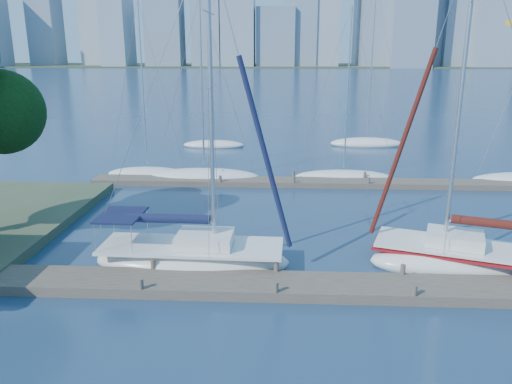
{
  "coord_description": "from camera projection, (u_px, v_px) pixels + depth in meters",
  "views": [
    {
      "loc": [
        0.14,
        -17.5,
        8.88
      ],
      "look_at": [
        -0.98,
        4.0,
        2.82
      ],
      "focal_mm": 35.0,
      "sensor_mm": 36.0,
      "label": 1
    }
  ],
  "objects": [
    {
      "name": "near_dock",
      "position": [
        276.0,
        286.0,
        19.18
      ],
      "size": [
        26.0,
        2.0,
        0.4
      ],
      "primitive_type": "cube",
      "color": "#483D34",
      "rests_on": "ground"
    },
    {
      "name": "far_dock",
      "position": [
        308.0,
        182.0,
        34.47
      ],
      "size": [
        30.0,
        1.8,
        0.36
      ],
      "primitive_type": "cube",
      "color": "#483D34",
      "rests_on": "ground"
    },
    {
      "name": "ground",
      "position": [
        276.0,
        291.0,
        19.24
      ],
      "size": [
        700.0,
        700.0,
        0.0
      ],
      "primitive_type": "plane",
      "color": "navy",
      "rests_on": "ground"
    },
    {
      "name": "far_shore",
      "position": [
        283.0,
        66.0,
        326.84
      ],
      "size": [
        800.0,
        100.0,
        1.5
      ],
      "primitive_type": "cube",
      "color": "#38472D",
      "rests_on": "ground"
    },
    {
      "name": "bg_boat_0",
      "position": [
        148.0,
        173.0,
        36.79
      ],
      "size": [
        6.29,
        3.47,
        12.7
      ],
      "rotation": [
        0.0,
        0.0,
        -0.25
      ],
      "color": "silver",
      "rests_on": "ground"
    },
    {
      "name": "bg_boat_6",
      "position": [
        214.0,
        144.0,
        48.29
      ],
      "size": [
        5.99,
        2.25,
        11.08
      ],
      "rotation": [
        0.0,
        0.0,
        -0.06
      ],
      "color": "silver",
      "rests_on": "ground"
    },
    {
      "name": "skyline",
      "position": [
        329.0,
        6.0,
        287.91
      ],
      "size": [
        502.79,
        51.31,
        97.24
      ],
      "color": "gray",
      "rests_on": "ground"
    },
    {
      "name": "sailboat_navy",
      "position": [
        192.0,
        243.0,
        21.14
      ],
      "size": [
        8.39,
        2.96,
        13.52
      ],
      "rotation": [
        0.0,
        0.0,
        -0.03
      ],
      "color": "silver",
      "rests_on": "ground"
    },
    {
      "name": "bg_boat_3",
      "position": [
        344.0,
        176.0,
        35.92
      ],
      "size": [
        7.23,
        3.59,
        12.14
      ],
      "rotation": [
        0.0,
        0.0,
        -0.24
      ],
      "color": "silver",
      "rests_on": "ground"
    },
    {
      "name": "bg_boat_1",
      "position": [
        204.0,
        176.0,
        35.84
      ],
      "size": [
        8.29,
        5.4,
        12.76
      ],
      "rotation": [
        0.0,
        0.0,
        -0.41
      ],
      "color": "silver",
      "rests_on": "ground"
    },
    {
      "name": "bg_boat_7",
      "position": [
        367.0,
        143.0,
        48.82
      ],
      "size": [
        7.44,
        4.21,
        15.1
      ],
      "rotation": [
        0.0,
        0.0,
        -0.27
      ],
      "color": "silver",
      "rests_on": "ground"
    },
    {
      "name": "sailboat_maroon",
      "position": [
        468.0,
        243.0,
        21.02
      ],
      "size": [
        8.58,
        5.11,
        13.98
      ],
      "rotation": [
        0.0,
        0.0,
        -0.32
      ],
      "color": "silver",
      "rests_on": "ground"
    }
  ]
}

